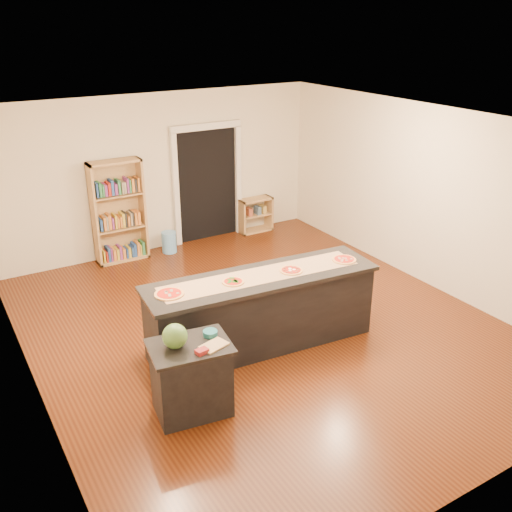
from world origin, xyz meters
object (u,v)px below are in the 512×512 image
bookshelf (119,212)px  watermelon (175,336)px  side_counter (191,378)px  low_shelf (255,215)px  kitchen_island (262,311)px  waste_bin (169,242)px

bookshelf → watermelon: 4.49m
watermelon → bookshelf: bearing=78.8°
side_counter → low_shelf: bearing=60.6°
kitchen_island → bookshelf: (-0.63, 3.67, 0.39)m
low_shelf → waste_bin: (-1.90, -0.13, -0.15)m
kitchen_island → side_counter: size_ratio=3.55×
side_counter → waste_bin: side_counter is taller
side_counter → watermelon: bearing=174.2°
low_shelf → side_counter: bearing=-128.0°
side_counter → bookshelf: (0.73, 4.44, 0.47)m
low_shelf → waste_bin: 1.91m
side_counter → watermelon: 0.57m
waste_bin → watermelon: 4.68m
kitchen_island → waste_bin: 3.57m
side_counter → waste_bin: 4.61m
kitchen_island → low_shelf: bearing=65.3°
kitchen_island → low_shelf: (2.11, 3.68, -0.16)m
waste_bin → watermelon: bearing=-111.8°
kitchen_island → waste_bin: kitchen_island is taller
kitchen_island → side_counter: 1.57m
kitchen_island → watermelon: watermelon is taller
watermelon → waste_bin: bearing=68.2°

